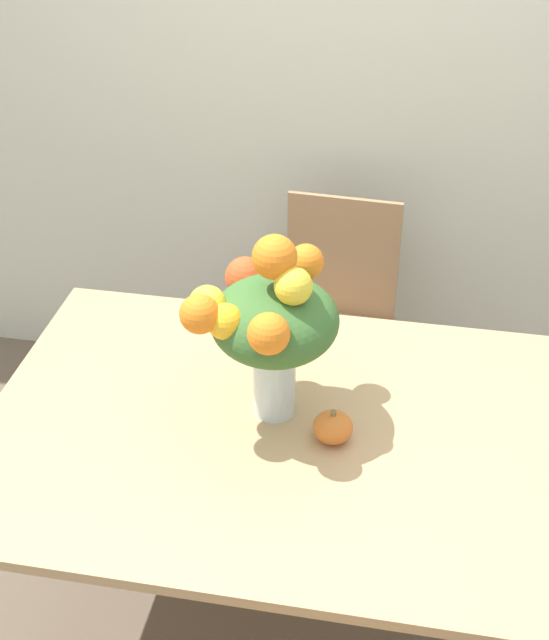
% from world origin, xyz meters
% --- Properties ---
extents(ground_plane, '(12.00, 12.00, 0.00)m').
position_xyz_m(ground_plane, '(0.00, 0.00, 0.00)').
color(ground_plane, brown).
extents(wall_back, '(8.00, 0.06, 2.70)m').
position_xyz_m(wall_back, '(0.00, 1.26, 1.35)').
color(wall_back, silver).
rests_on(wall_back, ground_plane).
extents(dining_table, '(1.56, 1.10, 0.76)m').
position_xyz_m(dining_table, '(0.00, 0.00, 0.68)').
color(dining_table, tan).
rests_on(dining_table, ground_plane).
extents(flower_vase, '(0.37, 0.40, 0.52)m').
position_xyz_m(flower_vase, '(-0.04, 0.06, 1.04)').
color(flower_vase, silver).
rests_on(flower_vase, dining_table).
extents(pumpkin, '(0.10, 0.10, 0.09)m').
position_xyz_m(pumpkin, '(0.14, -0.02, 0.80)').
color(pumpkin, orange).
rests_on(pumpkin, dining_table).
extents(dining_chair_near_window, '(0.44, 0.44, 0.93)m').
position_xyz_m(dining_chair_near_window, '(0.03, 0.88, 0.49)').
color(dining_chair_near_window, '#9E7A56').
rests_on(dining_chair_near_window, ground_plane).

